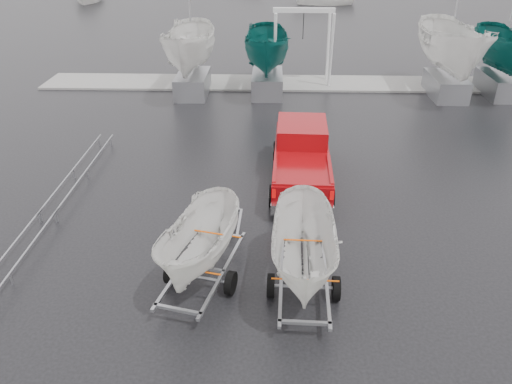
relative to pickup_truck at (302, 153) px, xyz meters
name	(u,v)px	position (x,y,z in m)	size (l,w,h in m)	color
ground_plane	(334,195)	(1.07, -1.23, -0.97)	(120.00, 120.00, 0.00)	black
dock	(309,83)	(1.07, 11.77, -0.92)	(30.00, 3.00, 0.12)	gray
pickup_truck	(302,153)	(0.00, 0.00, 0.00)	(2.24, 5.67, 1.86)	maroon
trailer_hitched	(308,202)	(-0.24, -6.28, 1.62)	(1.80, 3.64, 4.77)	gray
trailer_parked	(199,202)	(-2.78, -6.00, 1.42)	(2.01, 3.78, 4.38)	gray
boat_hoist	(303,36)	(0.59, 11.77, 1.70)	(3.30, 2.18, 4.12)	silver
keelboat_0	(189,16)	(-5.26, 9.77, 3.03)	(2.51, 3.20, 10.69)	gray
keelboat_1	(268,23)	(-1.31, 9.97, 2.68)	(2.31, 3.20, 7.24)	gray
keelboat_2	(460,9)	(8.05, 9.77, 3.41)	(2.75, 3.20, 10.93)	gray
mast_rack_0	(80,169)	(-7.93, -0.23, -0.62)	(0.56, 6.50, 0.06)	gray
mast_rack_1	(0,273)	(-7.93, -6.23, -0.62)	(0.56, 6.50, 0.06)	gray
moored_boat_0	(91,2)	(-21.79, 43.55, -0.97)	(2.86, 2.92, 11.52)	silver
moored_boat_2	(324,5)	(4.60, 42.02, -0.97)	(2.77, 2.70, 11.48)	silver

